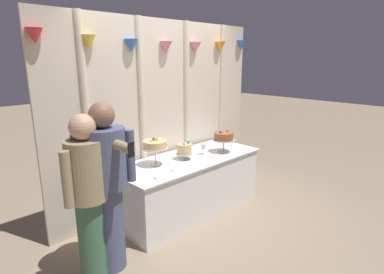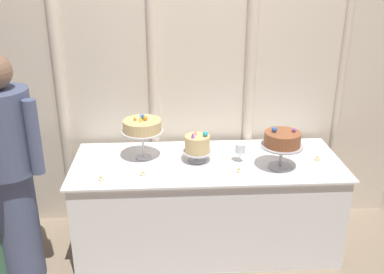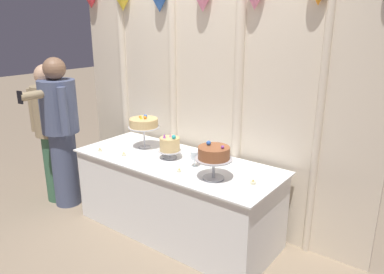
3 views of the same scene
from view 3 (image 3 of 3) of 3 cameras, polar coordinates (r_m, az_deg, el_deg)
The scene contains 13 objects.
ground_plane at distance 3.67m, azimuth -3.47°, elevation -14.84°, with size 24.00×24.00×0.00m, color gray.
draped_curtain at distance 3.63m, azimuth 1.75°, elevation 6.77°, with size 3.32×0.16×2.46m.
cake_table at distance 3.55m, azimuth -2.51°, elevation -9.13°, with size 2.00×0.79×0.74m.
cake_display_leftmost at distance 3.69m, azimuth -7.50°, elevation 2.06°, with size 0.31×0.31×0.35m.
cake_display_center at distance 3.41m, azimuth -3.47°, elevation -1.26°, with size 0.22×0.22×0.24m.
cake_display_rightmost at distance 2.94m, azimuth 3.40°, elevation -2.77°, with size 0.31×0.31×0.31m.
wine_glass at distance 3.21m, azimuth 0.41°, elevation -2.90°, with size 0.08×0.08×0.14m.
tealight_far_left at distance 3.74m, azimuth -14.09°, elevation -2.01°, with size 0.04×0.04×0.03m.
tealight_near_left at distance 3.57m, azimuth -10.52°, elevation -2.69°, with size 0.05×0.05×0.03m.
tealight_near_right at distance 3.14m, azimuth -2.00°, elevation -5.26°, with size 0.04×0.04×0.03m.
tealight_far_right at distance 2.95m, azimuth 9.43°, elevation -7.00°, with size 0.05×0.05×0.04m.
guest_man_pink_jacket at distance 4.14m, azimuth -19.67°, elevation 1.24°, with size 0.51×0.49×1.62m.
guest_man_dark_suit at distance 4.30m, azimuth -21.04°, elevation 1.23°, with size 0.49×0.64×1.54m.
Camera 3 is at (2.04, -2.34, 1.95)m, focal length 34.39 mm.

